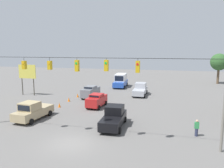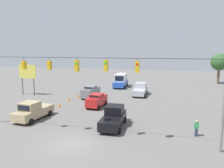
{
  "view_description": "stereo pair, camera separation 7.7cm",
  "coord_description": "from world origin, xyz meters",
  "px_view_note": "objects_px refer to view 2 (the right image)",
  "views": [
    {
      "loc": [
        -7.76,
        16.16,
        7.95
      ],
      "look_at": [
        -0.13,
        -13.27,
        3.12
      ],
      "focal_mm": 35.0,
      "sensor_mm": 36.0,
      "label": 1
    },
    {
      "loc": [
        -7.83,
        16.15,
        7.95
      ],
      "look_at": [
        -0.13,
        -13.27,
        3.12
      ],
      "focal_mm": 35.0,
      "sensor_mm": 36.0,
      "label": 2
    }
  ],
  "objects_px": {
    "traffic_cone_farthest": "(85,91)",
    "traffic_cone_fifth": "(78,95)",
    "pedestrian": "(196,128)",
    "sedan_grey_withflow_far": "(91,92)",
    "pickup_truck_black_crossing_near": "(114,117)",
    "traffic_cone_second": "(46,112)",
    "pickup_truck_silver_oncoming_deep": "(140,90)",
    "sedan_red_withflow_mid": "(97,100)",
    "roadside_billboard": "(27,74)",
    "overhead_signal_span": "(79,81)",
    "box_truck_blue_withflow_deep": "(121,81)",
    "traffic_cone_fourth": "(69,99)",
    "tree_horizon_left": "(219,62)",
    "pickup_truck_tan_parked_shoulder": "(33,111)",
    "traffic_cone_third": "(59,105)",
    "traffic_cone_nearest": "(29,120)"
  },
  "relations": [
    {
      "from": "traffic_cone_fifth",
      "to": "tree_horizon_left",
      "type": "bearing_deg",
      "value": -139.9
    },
    {
      "from": "traffic_cone_nearest",
      "to": "tree_horizon_left",
      "type": "distance_m",
      "value": 43.85
    },
    {
      "from": "overhead_signal_span",
      "to": "traffic_cone_second",
      "type": "distance_m",
      "value": 9.98
    },
    {
      "from": "sedan_grey_withflow_far",
      "to": "sedan_red_withflow_mid",
      "type": "bearing_deg",
      "value": 118.16
    },
    {
      "from": "sedan_grey_withflow_far",
      "to": "tree_horizon_left",
      "type": "distance_m",
      "value": 32.24
    },
    {
      "from": "overhead_signal_span",
      "to": "box_truck_blue_withflow_deep",
      "type": "bearing_deg",
      "value": -85.49
    },
    {
      "from": "pickup_truck_silver_oncoming_deep",
      "to": "traffic_cone_second",
      "type": "relative_size",
      "value": 8.72
    },
    {
      "from": "roadside_billboard",
      "to": "pedestrian",
      "type": "relative_size",
      "value": 3.39
    },
    {
      "from": "sedan_red_withflow_mid",
      "to": "roadside_billboard",
      "type": "height_order",
      "value": "roadside_billboard"
    },
    {
      "from": "overhead_signal_span",
      "to": "traffic_cone_fifth",
      "type": "height_order",
      "value": "overhead_signal_span"
    },
    {
      "from": "traffic_cone_third",
      "to": "traffic_cone_fourth",
      "type": "distance_m",
      "value": 3.46
    },
    {
      "from": "sedan_grey_withflow_far",
      "to": "tree_horizon_left",
      "type": "relative_size",
      "value": 0.62
    },
    {
      "from": "overhead_signal_span",
      "to": "sedan_grey_withflow_far",
      "type": "relative_size",
      "value": 5.55
    },
    {
      "from": "sedan_red_withflow_mid",
      "to": "box_truck_blue_withflow_deep",
      "type": "bearing_deg",
      "value": -89.03
    },
    {
      "from": "sedan_grey_withflow_far",
      "to": "traffic_cone_second",
      "type": "relative_size",
      "value": 6.82
    },
    {
      "from": "pickup_truck_silver_oncoming_deep",
      "to": "overhead_signal_span",
      "type": "bearing_deg",
      "value": 81.54
    },
    {
      "from": "tree_horizon_left",
      "to": "traffic_cone_fifth",
      "type": "bearing_deg",
      "value": 40.1
    },
    {
      "from": "traffic_cone_second",
      "to": "traffic_cone_fourth",
      "type": "bearing_deg",
      "value": -87.98
    },
    {
      "from": "pickup_truck_black_crossing_near",
      "to": "sedan_red_withflow_mid",
      "type": "xyz_separation_m",
      "value": [
        4.2,
        -6.97,
        -0.01
      ]
    },
    {
      "from": "sedan_red_withflow_mid",
      "to": "traffic_cone_third",
      "type": "bearing_deg",
      "value": 16.44
    },
    {
      "from": "traffic_cone_nearest",
      "to": "pedestrian",
      "type": "bearing_deg",
      "value": -177.54
    },
    {
      "from": "pickup_truck_black_crossing_near",
      "to": "pedestrian",
      "type": "relative_size",
      "value": 3.31
    },
    {
      "from": "traffic_cone_fifth",
      "to": "pedestrian",
      "type": "xyz_separation_m",
      "value": [
        -17.32,
        12.71,
        0.46
      ]
    },
    {
      "from": "pickup_truck_silver_oncoming_deep",
      "to": "traffic_cone_farthest",
      "type": "relative_size",
      "value": 8.72
    },
    {
      "from": "roadside_billboard",
      "to": "tree_horizon_left",
      "type": "height_order",
      "value": "tree_horizon_left"
    },
    {
      "from": "traffic_cone_second",
      "to": "traffic_cone_third",
      "type": "height_order",
      "value": "same"
    },
    {
      "from": "sedan_red_withflow_mid",
      "to": "box_truck_blue_withflow_deep",
      "type": "relative_size",
      "value": 0.66
    },
    {
      "from": "sedan_red_withflow_mid",
      "to": "sedan_grey_withflow_far",
      "type": "xyz_separation_m",
      "value": [
        2.83,
        -5.28,
        0.07
      ]
    },
    {
      "from": "traffic_cone_third",
      "to": "traffic_cone_fifth",
      "type": "distance_m",
      "value": 6.61
    },
    {
      "from": "traffic_cone_fourth",
      "to": "pedestrian",
      "type": "height_order",
      "value": "pedestrian"
    },
    {
      "from": "sedan_red_withflow_mid",
      "to": "traffic_cone_third",
      "type": "relative_size",
      "value": 6.57
    },
    {
      "from": "pickup_truck_black_crossing_near",
      "to": "traffic_cone_nearest",
      "type": "distance_m",
      "value": 9.27
    },
    {
      "from": "traffic_cone_farthest",
      "to": "traffic_cone_fourth",
      "type": "bearing_deg",
      "value": 89.25
    },
    {
      "from": "roadside_billboard",
      "to": "sedan_grey_withflow_far",
      "type": "bearing_deg",
      "value": -176.7
    },
    {
      "from": "pedestrian",
      "to": "traffic_cone_fourth",
      "type": "bearing_deg",
      "value": -28.71
    },
    {
      "from": "sedan_red_withflow_mid",
      "to": "roadside_billboard",
      "type": "distance_m",
      "value": 15.19
    },
    {
      "from": "pickup_truck_black_crossing_near",
      "to": "traffic_cone_fifth",
      "type": "distance_m",
      "value": 15.28
    },
    {
      "from": "sedan_red_withflow_mid",
      "to": "tree_horizon_left",
      "type": "distance_m",
      "value": 34.22
    },
    {
      "from": "pedestrian",
      "to": "sedan_grey_withflow_far",
      "type": "bearing_deg",
      "value": -40.47
    },
    {
      "from": "traffic_cone_farthest",
      "to": "traffic_cone_fifth",
      "type": "bearing_deg",
      "value": 90.39
    },
    {
      "from": "pickup_truck_tan_parked_shoulder",
      "to": "traffic_cone_third",
      "type": "relative_size",
      "value": 8.32
    },
    {
      "from": "traffic_cone_second",
      "to": "traffic_cone_third",
      "type": "xyz_separation_m",
      "value": [
        0.02,
        -3.5,
        0.0
      ]
    },
    {
      "from": "tree_horizon_left",
      "to": "pickup_truck_silver_oncoming_deep",
      "type": "bearing_deg",
      "value": 47.47
    },
    {
      "from": "traffic_cone_third",
      "to": "overhead_signal_span",
      "type": "bearing_deg",
      "value": 127.49
    },
    {
      "from": "traffic_cone_fifth",
      "to": "roadside_billboard",
      "type": "distance_m",
      "value": 9.75
    },
    {
      "from": "pickup_truck_silver_oncoming_deep",
      "to": "sedan_red_withflow_mid",
      "type": "xyz_separation_m",
      "value": [
        4.83,
        9.56,
        -0.01
      ]
    },
    {
      "from": "pickup_truck_silver_oncoming_deep",
      "to": "sedan_red_withflow_mid",
      "type": "bearing_deg",
      "value": 63.17
    },
    {
      "from": "sedan_grey_withflow_far",
      "to": "traffic_cone_farthest",
      "type": "height_order",
      "value": "sedan_grey_withflow_far"
    },
    {
      "from": "traffic_cone_fifth",
      "to": "pedestrian",
      "type": "distance_m",
      "value": 21.49
    },
    {
      "from": "traffic_cone_second",
      "to": "tree_horizon_left",
      "type": "relative_size",
      "value": 0.09
    }
  ]
}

